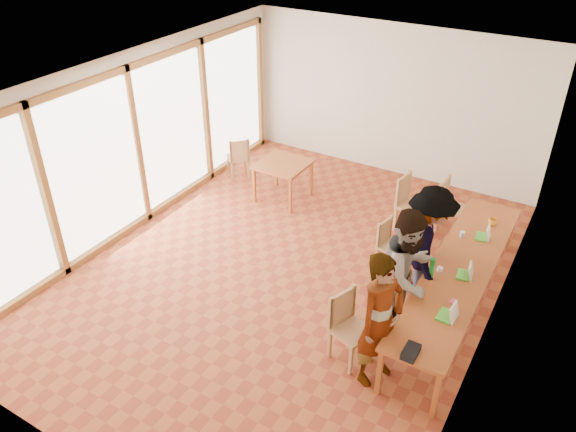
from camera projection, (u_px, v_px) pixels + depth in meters
name	position (u px, v px, depth m)	size (l,w,h in m)	color
ground	(289.00, 269.00, 8.85)	(8.00, 8.00, 0.00)	#9D4926
wall_back	(393.00, 101.00, 10.98)	(6.00, 0.10, 3.00)	beige
wall_front	(67.00, 366.00, 5.13)	(6.00, 0.10, 3.00)	beige
wall_right	(503.00, 247.00, 6.76)	(0.10, 8.00, 3.00)	beige
window_wall	(136.00, 142.00, 9.34)	(0.10, 8.00, 3.00)	white
ceiling	(289.00, 83.00, 7.26)	(6.00, 8.00, 0.04)	white
communal_table	(460.00, 270.00, 7.66)	(0.80, 4.00, 0.75)	#A75625
side_table	(283.00, 167.00, 10.40)	(0.90, 0.90, 0.75)	#A75625
chair_near	(347.00, 319.00, 7.01)	(0.57, 0.57, 0.51)	tan
chair_mid	(388.00, 239.00, 8.68)	(0.44, 0.44, 0.43)	tan
chair_far	(408.00, 197.00, 9.54)	(0.52, 0.52, 0.54)	tan
chair_empty	(448.00, 200.00, 9.55)	(0.47, 0.47, 0.50)	tan
chair_spare	(239.00, 154.00, 11.19)	(0.57, 0.57, 0.46)	tan
person_near	(380.00, 320.00, 6.52)	(0.66, 0.43, 1.81)	gray
person_mid	(407.00, 275.00, 7.18)	(0.92, 0.72, 1.90)	gray
person_far	(428.00, 246.00, 7.79)	(1.18, 0.68, 1.82)	gray
laptop_near	(450.00, 314.00, 6.75)	(0.23, 0.27, 0.21)	#54D536
laptop_mid	(467.00, 273.00, 7.45)	(0.23, 0.26, 0.20)	#54D536
laptop_far	(485.00, 235.00, 8.22)	(0.22, 0.25, 0.20)	#54D536
yellow_mug	(493.00, 222.00, 8.53)	(0.13, 0.13, 0.11)	orange
green_bottle	(432.00, 268.00, 7.41)	(0.07, 0.07, 0.28)	#187F2B
clear_glass	(462.00, 234.00, 8.26)	(0.07, 0.07, 0.09)	silver
condiment_cup	(440.00, 269.00, 7.56)	(0.08, 0.08, 0.06)	white
pink_phone	(453.00, 301.00, 7.04)	(0.05, 0.10, 0.01)	#E1436C
black_pouch	(411.00, 352.00, 6.25)	(0.16, 0.26, 0.09)	black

